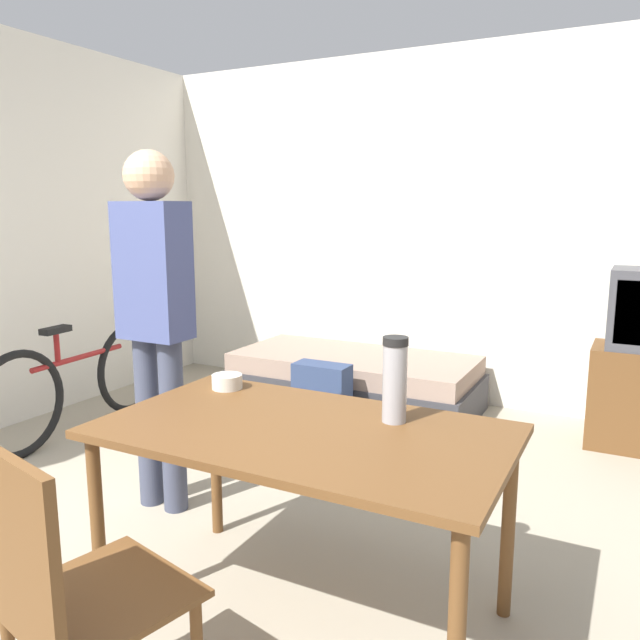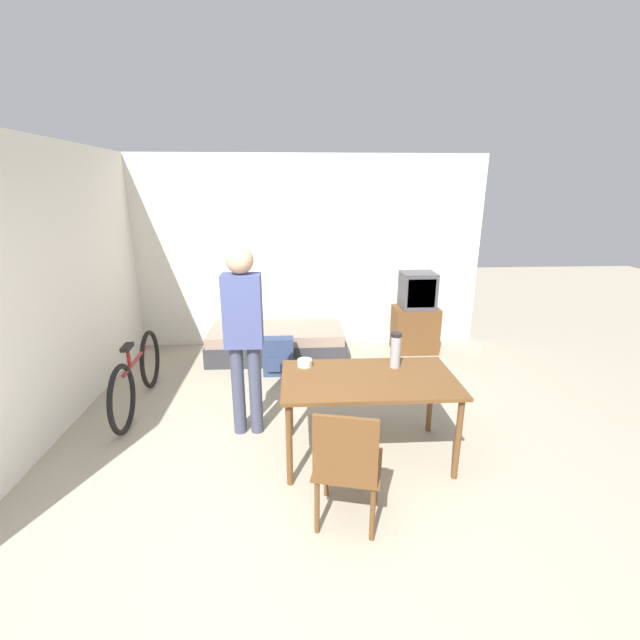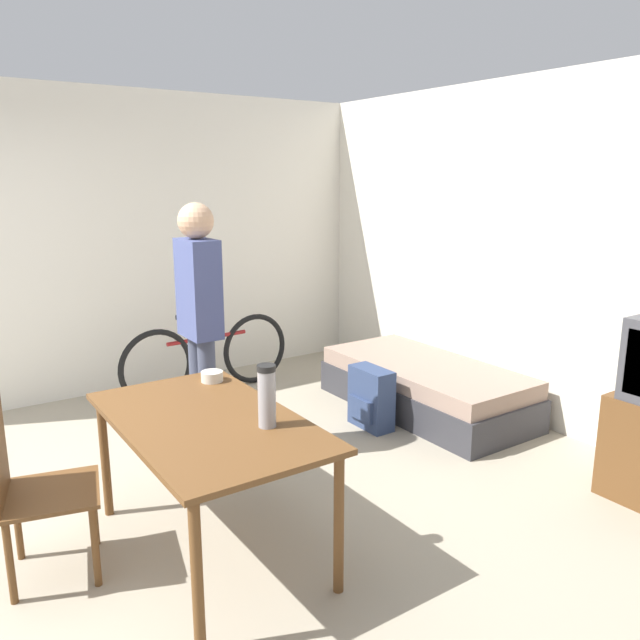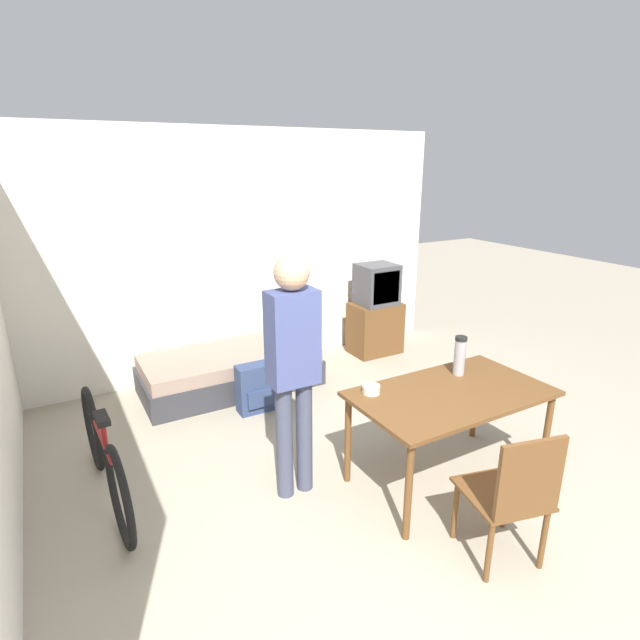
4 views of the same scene
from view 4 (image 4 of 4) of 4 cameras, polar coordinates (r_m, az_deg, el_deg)
ground_plane at (r=3.27m, az=19.18°, el=-29.45°), size 20.00×20.00×0.00m
wall_back at (r=5.71m, az=-10.41°, el=7.41°), size 5.43×0.06×2.70m
daybed at (r=5.47m, az=-10.17°, el=-5.65°), size 1.86×0.87×0.41m
tv at (r=6.29m, az=6.39°, el=0.84°), size 0.62×0.42×1.14m
dining_table at (r=3.83m, az=14.72°, el=-8.95°), size 1.45×0.83×0.74m
wooden_chair at (r=3.27m, az=21.29°, el=-17.90°), size 0.54×0.54×0.92m
bicycle at (r=3.97m, az=-23.39°, el=-14.23°), size 0.14×1.67×0.76m
person_standing at (r=3.42m, az=-3.10°, el=-4.59°), size 0.34×0.24×1.78m
thermos_flask at (r=4.04m, az=15.70°, el=-3.77°), size 0.09×0.09×0.32m
mate_bowl at (r=3.66m, az=5.86°, el=-7.88°), size 0.13×0.13×0.06m
backpack at (r=4.93m, az=-7.25°, el=-7.72°), size 0.38×0.21×0.48m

